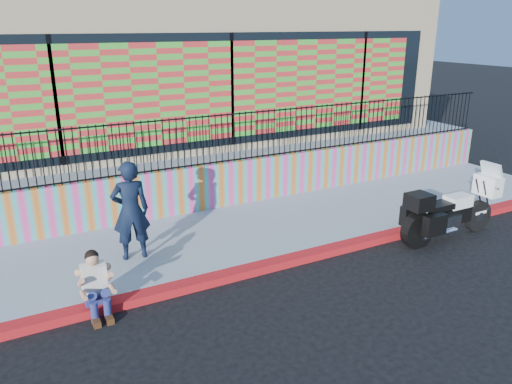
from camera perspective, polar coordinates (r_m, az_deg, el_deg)
ground at (r=10.24m, az=7.54°, el=-7.23°), size 90.00×90.00×0.00m
red_curb at (r=10.21m, az=7.55°, el=-6.85°), size 16.00×0.30×0.15m
sidewalk at (r=11.47m, az=2.78°, el=-3.76°), size 16.00×3.00×0.15m
mural_wall at (r=12.57m, az=-0.90°, el=1.33°), size 16.00×0.20×1.10m
metal_fence at (r=12.28m, az=-0.93°, el=6.46°), size 15.80×0.04×1.20m
elevated_platform at (r=17.13m, az=-8.77°, el=5.57°), size 16.00×10.00×1.25m
storefront_building at (r=16.54m, az=-8.97°, el=14.30°), size 14.00×8.06×4.00m
police_motorcycle at (r=11.44m, az=21.18°, el=-1.98°), size 2.53×0.84×1.57m
police_officer at (r=9.67m, az=-14.15°, el=-2.09°), size 0.75×0.54×1.93m
seated_man at (r=8.42m, az=-17.73°, el=-10.66°), size 0.54×0.71×1.06m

